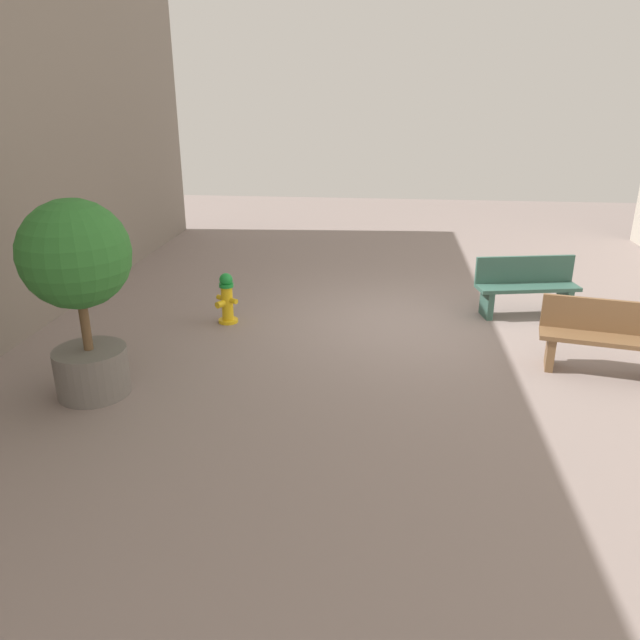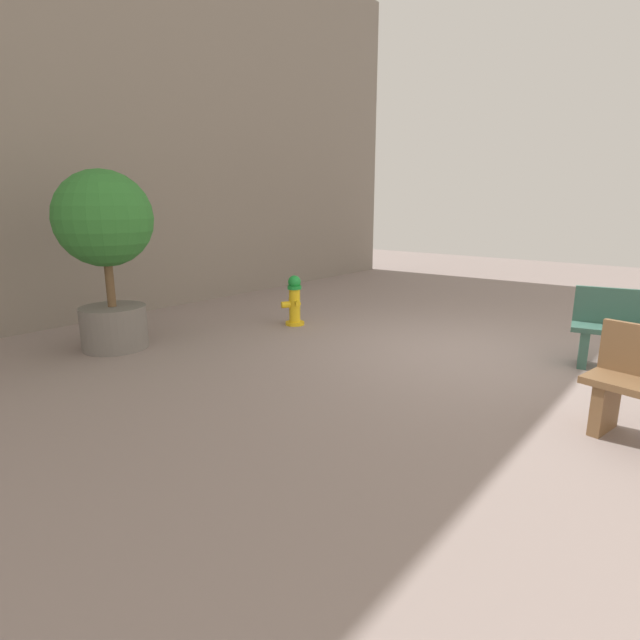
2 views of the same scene
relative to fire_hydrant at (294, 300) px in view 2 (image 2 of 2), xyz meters
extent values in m
plane|color=gray|center=(-2.81, -0.28, -0.40)|extent=(23.40, 23.40, 0.00)
cube|color=slate|center=(3.15, 2.42, 3.15)|extent=(0.70, 18.00, 7.11)
cylinder|color=gold|center=(0.00, -0.01, -0.38)|extent=(0.31, 0.31, 0.05)
cylinder|color=gold|center=(0.00, -0.01, -0.08)|extent=(0.18, 0.18, 0.54)
cylinder|color=#198C33|center=(0.00, -0.01, 0.22)|extent=(0.23, 0.23, 0.06)
sphere|color=#198C33|center=(0.00, -0.01, 0.30)|extent=(0.21, 0.21, 0.21)
cylinder|color=gold|center=(-0.12, 0.06, -0.02)|extent=(0.15, 0.14, 0.08)
cylinder|color=gold|center=(0.11, -0.07, -0.02)|extent=(0.15, 0.14, 0.08)
cylinder|color=gold|center=(0.07, 0.12, -0.06)|extent=(0.16, 0.17, 0.11)
cube|color=#33594C|center=(-4.11, -0.70, -0.18)|extent=(0.18, 0.41, 0.45)
cube|color=brown|center=(-4.67, 1.16, -0.18)|extent=(0.18, 0.41, 0.45)
cylinder|color=slate|center=(1.02, 2.53, -0.11)|extent=(0.86, 0.86, 0.58)
cylinder|color=brown|center=(1.02, 2.53, 0.57)|extent=(0.11, 0.11, 0.79)
sphere|color=#2D722D|center=(1.02, 2.53, 1.34)|extent=(1.25, 1.25, 1.25)
camera|label=1|loc=(-2.43, 8.80, 3.07)|focal=34.08mm
camera|label=2|loc=(-5.27, 5.81, 1.55)|focal=27.77mm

